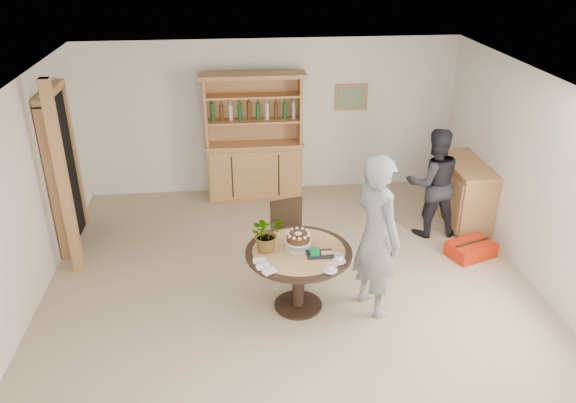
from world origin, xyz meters
The scene contains 17 objects.
ground centered at (0.00, 0.00, 0.00)m, with size 7.00×7.00×0.00m, color tan.
room_shell centered at (0.00, 0.01, 1.74)m, with size 6.04×7.04×2.52m.
doorway centered at (-2.93, 2.00, 1.11)m, with size 0.13×1.10×2.18m.
pine_post centered at (-2.70, 1.20, 1.25)m, with size 0.12×0.12×2.50m, color tan.
hutch centered at (-0.30, 3.24, 0.69)m, with size 1.62×0.54×2.04m.
sideboard centered at (2.74, 2.00, 0.47)m, with size 0.54×1.26×0.94m.
dining_table centered at (0.04, 0.10, 0.60)m, with size 1.20×1.20×0.76m.
dining_chair centered at (0.02, 0.93, 0.54)m, with size 0.51×0.51×0.95m.
birthday_cake centered at (0.04, 0.15, 0.88)m, with size 0.30×0.30×0.20m.
flower_vase centered at (-0.31, 0.15, 0.97)m, with size 0.38×0.33×0.42m, color #3F7233.
gift_tray centered at (0.26, -0.02, 0.79)m, with size 0.30×0.20×0.08m.
coffee_cup_a centered at (0.44, -0.18, 0.80)m, with size 0.15×0.15×0.09m.
coffee_cup_b centered at (0.32, -0.35, 0.79)m, with size 0.15×0.15×0.08m.
napkins centered at (-0.37, -0.21, 0.77)m, with size 0.24×0.33×0.03m.
teen_boy centered at (0.89, 0.00, 0.95)m, with size 0.70×0.46×1.91m, color slate.
adult_person centered at (2.13, 1.68, 0.79)m, with size 0.77×0.60×1.59m, color black.
red_suitcase centered at (2.50, 0.99, 0.10)m, with size 0.70×0.58×0.21m.
Camera 1 is at (-0.63, -5.25, 3.97)m, focal length 35.00 mm.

